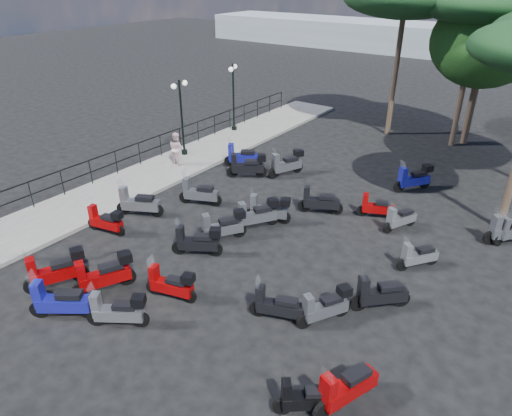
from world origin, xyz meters
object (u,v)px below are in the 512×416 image
Objects in this scene: scooter_14 at (197,242)px; scooter_2 at (138,204)px; scooter_3 at (106,221)px; scooter_31 at (223,227)px; scooter_22 at (400,219)px; scooter_28 at (512,230)px; scooter_27 at (325,307)px; scooter_29 at (508,231)px; pedestrian_far at (177,148)px; scooter_1 at (61,302)px; scooter_9 at (199,193)px; lamp_post_2 at (233,93)px; scooter_5 at (242,157)px; scooter_23 at (414,179)px; scooter_26 at (379,294)px; pine_0 at (481,3)px; scooter_10 at (257,215)px; scooter_13 at (171,285)px; scooter_19 at (306,399)px; scooter_4 at (247,166)px; scooter_11 at (286,164)px; scooter_8 at (56,271)px; scooter_30 at (104,275)px; scooter_17 at (376,207)px; broadleaf_tree at (486,42)px; scooter_21 at (418,256)px; scooter_16 at (319,202)px; scooter_25 at (346,389)px; lamp_post_1 at (181,113)px; scooter_20 at (277,306)px; scooter_15 at (269,210)px.

scooter_2 is at bearing 47.49° from scooter_14.
scooter_3 is 4.24m from scooter_31.
scooter_22 is 0.97× the size of scooter_28.
scooter_29 reaches higher than scooter_27.
scooter_1 is at bearing 128.08° from pedestrian_far.
scooter_22 is at bearing -92.96° from scooter_9.
lamp_post_2 is 5.59m from scooter_5.
scooter_23 is 1.11× the size of scooter_26.
scooter_2 is at bearing 58.96° from scooter_28.
pine_0 reaches higher than scooter_31.
scooter_1 is 1.03× the size of scooter_10.
scooter_13 is at bearing -99.20° from pine_0.
scooter_9 is 2.96m from scooter_31.
scooter_2 is 10.45m from scooter_19.
pedestrian_far is 3.13m from scooter_5.
lamp_post_2 is at bearing 1.01° from scooter_22.
scooter_4 is 0.90× the size of scooter_11.
scooter_8 is 1.00× the size of scooter_30.
scooter_17 is 0.92× the size of scooter_23.
scooter_21 is at bearing -82.17° from broadleaf_tree.
scooter_27 is at bearing -126.42° from scooter_14.
scooter_5 is 11.17m from scooter_27.
pedestrian_far is at bearing -132.27° from pine_0.
scooter_13 is at bearing -82.44° from lamp_post_2.
scooter_11 is (1.25, 4.53, 0.06)m from scooter_9.
scooter_10 is at bearing 59.34° from scooter_22.
scooter_5 is at bearing 58.18° from scooter_17.
scooter_31 is (-6.06, -2.31, 0.11)m from scooter_21.
scooter_31 is (2.51, -1.56, 0.04)m from scooter_9.
broadleaf_tree is at bearing -54.42° from scooter_2.
scooter_8 is 3.53m from scooter_13.
lamp_post_2 is at bearing 26.80° from scooter_23.
lamp_post_2 is 10.78m from scooter_16.
scooter_2 reaches higher than scooter_16.
scooter_25 is (7.49, 1.91, -0.01)m from scooter_1.
lamp_post_1 is 2.63× the size of scooter_29.
scooter_4 is (3.50, 0.91, -0.37)m from pedestrian_far.
scooter_29 is at bearing -50.85° from scooter_19.
scooter_14 is 0.19× the size of pine_0.
scooter_4 reaches higher than scooter_20.
scooter_14 is at bearing 74.23° from scooter_22.
scooter_21 is (7.03, 7.97, -0.09)m from scooter_1.
scooter_13 is 1.02× the size of scooter_31.
scooter_2 is 5.00m from scooter_15.
scooter_3 is 1.03× the size of scooter_10.
pine_0 is at bearing 36.71° from lamp_post_1.
scooter_11 is 10.32m from scooter_30.
scooter_26 is 0.91× the size of scooter_31.
scooter_2 is 1.07× the size of scooter_3.
scooter_22 is (4.16, 2.34, -0.09)m from scooter_15.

